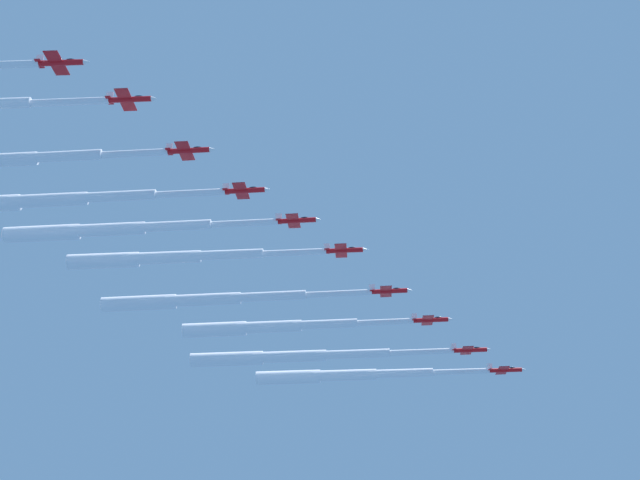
# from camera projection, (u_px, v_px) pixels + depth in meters

# --- Properties ---
(jet_lead) EXTENTS (46.82, 57.47, 4.56)m
(jet_lead) POSITION_uv_depth(u_px,v_px,m) (342.00, 375.00, 248.95)
(jet_lead) COLOR red
(jet_port_inner) EXTENTS (50.56, 61.58, 4.60)m
(jet_port_inner) POSITION_uv_depth(u_px,v_px,m) (287.00, 357.00, 240.14)
(jet_port_inner) COLOR red
(jet_starboard_inner) EXTENTS (44.82, 53.52, 4.59)m
(jet_starboard_inner) POSITION_uv_depth(u_px,v_px,m) (268.00, 327.00, 232.85)
(jet_starboard_inner) COLOR red
(jet_port_mid) EXTENTS (49.85, 59.36, 4.59)m
(jet_port_mid) POSITION_uv_depth(u_px,v_px,m) (201.00, 300.00, 225.22)
(jet_port_mid) COLOR red
(jet_starboard_mid) EXTENTS (46.49, 56.44, 4.54)m
(jet_starboard_mid) POSITION_uv_depth(u_px,v_px,m) (163.00, 258.00, 218.93)
(jet_starboard_mid) COLOR red
(jet_port_outer) EXTENTS (47.78, 57.12, 4.60)m
(jet_port_outer) POSITION_uv_depth(u_px,v_px,m) (105.00, 230.00, 210.48)
(jet_port_outer) COLOR red
(jet_starboard_outer) EXTENTS (47.41, 56.74, 4.59)m
(jet_starboard_outer) POSITION_uv_depth(u_px,v_px,m) (46.00, 200.00, 201.15)
(jet_starboard_outer) COLOR red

